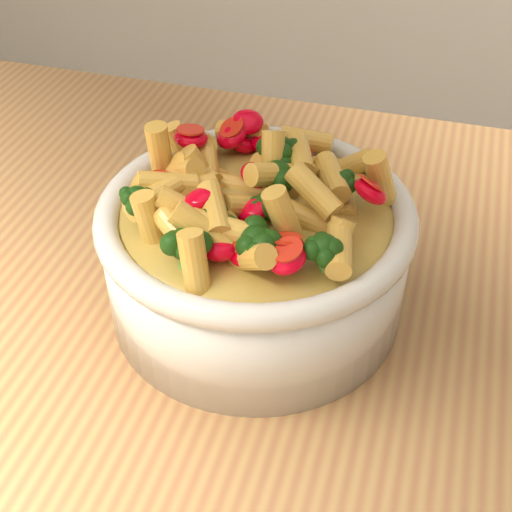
# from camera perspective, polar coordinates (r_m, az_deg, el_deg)

# --- Properties ---
(table) EXTENTS (1.20, 0.80, 0.90)m
(table) POSITION_cam_1_polar(r_m,az_deg,el_deg) (0.63, 0.90, -13.97)
(table) COLOR #AC7F49
(table) RESTS_ON ground
(serving_bowl) EXTENTS (0.24, 0.24, 0.10)m
(serving_bowl) POSITION_cam_1_polar(r_m,az_deg,el_deg) (0.55, 0.00, 0.10)
(serving_bowl) COLOR silver
(serving_bowl) RESTS_ON table
(pasta_salad) EXTENTS (0.19, 0.19, 0.04)m
(pasta_salad) POSITION_cam_1_polar(r_m,az_deg,el_deg) (0.51, 0.00, 5.59)
(pasta_salad) COLOR #EEB14B
(pasta_salad) RESTS_ON serving_bowl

